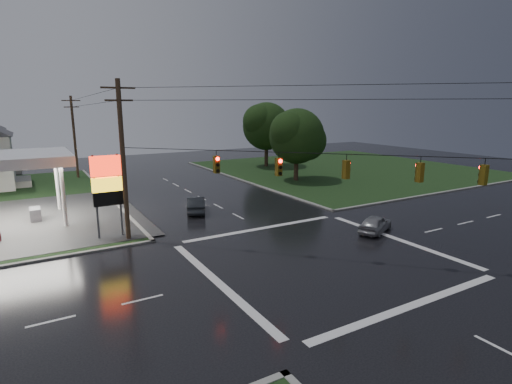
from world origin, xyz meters
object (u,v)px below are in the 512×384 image
tree_ne_near (298,136)px  car_north (196,204)px  pylon_sign (107,183)px  tree_ne_far (267,126)px  car_crossing (375,224)px  utility_pole_nw (123,159)px  utility_pole_n (74,136)px

tree_ne_near → car_north: size_ratio=2.07×
pylon_sign → car_north: size_ratio=1.38×
tree_ne_far → car_north: (-19.71, -19.89, -5.46)m
tree_ne_near → tree_ne_far: tree_ne_far is taller
car_north → tree_ne_near: bearing=-132.9°
pylon_sign → car_crossing: bearing=-26.2°
pylon_sign → utility_pole_nw: bearing=-45.0°
pylon_sign → car_north: pylon_sign is taller
pylon_sign → utility_pole_nw: (1.00, -1.00, 1.71)m
tree_ne_near → tree_ne_far: (3.01, 12.00, 0.62)m
tree_ne_near → pylon_sign: bearing=-155.0°
tree_ne_far → car_north: tree_ne_far is taller
tree_ne_near → car_north: bearing=-154.7°
car_crossing → car_north: bearing=13.6°
tree_ne_near → car_north: (-16.70, -7.89, -4.85)m
utility_pole_nw → utility_pole_n: bearing=90.0°
tree_ne_near → car_crossing: 21.89m
utility_pole_nw → tree_ne_near: 26.74m
pylon_sign → car_crossing: 19.61m
utility_pole_n → car_crossing: bearing=-65.6°
utility_pole_nw → tree_ne_near: utility_pole_nw is taller
utility_pole_n → car_north: (6.94, -23.90, -4.75)m
utility_pole_n → car_north: bearing=-73.8°
utility_pole_nw → tree_ne_far: (26.65, 24.49, 0.46)m
pylon_sign → car_north: 9.32m
pylon_sign → utility_pole_n: utility_pole_n is taller
car_north → car_crossing: size_ratio=1.15×
tree_ne_near → car_north: 19.10m
utility_pole_nw → car_crossing: bearing=-24.8°
utility_pole_n → tree_ne_far: bearing=-8.5°
utility_pole_n → car_north: size_ratio=2.42×
utility_pole_n → tree_ne_far: (26.65, -4.01, 0.71)m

